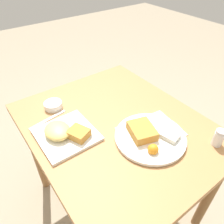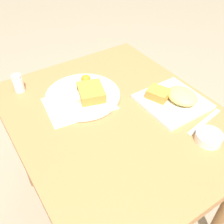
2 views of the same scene
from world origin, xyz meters
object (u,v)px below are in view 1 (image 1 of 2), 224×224
object	(u,v)px
plate_oval_far	(149,136)
sauce_ramekin	(53,105)
plate_square_near	(65,133)
salt_shaker	(218,139)
butter_knife	(48,120)

from	to	relation	value
plate_oval_far	sauce_ramekin	size ratio (longest dim) A/B	3.38
plate_square_near	sauce_ramekin	bearing A→B (deg)	168.24
sauce_ramekin	salt_shaker	distance (m)	0.78
salt_shaker	butter_knife	world-z (taller)	salt_shaker
sauce_ramekin	salt_shaker	size ratio (longest dim) A/B	1.17
butter_knife	plate_oval_far	bearing A→B (deg)	-60.29
plate_square_near	plate_oval_far	xyz separation A→B (m)	(0.23, 0.29, -0.00)
plate_square_near	salt_shaker	size ratio (longest dim) A/B	3.10
plate_square_near	salt_shaker	xyz separation A→B (m)	(0.42, 0.50, 0.01)
plate_square_near	plate_oval_far	distance (m)	0.37
plate_square_near	butter_knife	distance (m)	0.15
plate_square_near	plate_oval_far	size ratio (longest dim) A/B	0.78
plate_square_near	butter_knife	world-z (taller)	plate_square_near
plate_oval_far	sauce_ramekin	distance (m)	0.51
sauce_ramekin	butter_knife	distance (m)	0.10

